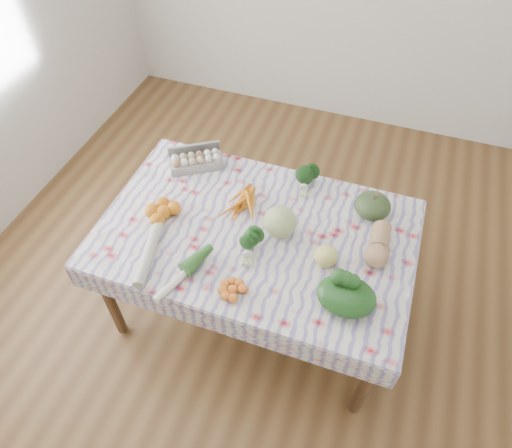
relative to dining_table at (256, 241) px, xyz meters
name	(u,v)px	position (x,y,z in m)	size (l,w,h in m)	color
ground	(256,305)	(0.00, 0.00, -0.68)	(4.50, 4.50, 0.00)	brown
dining_table	(256,241)	(0.00, 0.00, 0.00)	(1.60, 1.00, 0.75)	brown
tablecloth	(256,232)	(0.00, 0.00, 0.08)	(1.66, 1.06, 0.01)	silver
egg_carton	(196,162)	(-0.50, 0.36, 0.13)	(0.31, 0.13, 0.08)	#969692
carrot_bunch	(240,205)	(-0.14, 0.13, 0.11)	(0.25, 0.22, 0.04)	orange
kale_bunch	(304,179)	(0.15, 0.41, 0.14)	(0.14, 0.12, 0.12)	#163E13
kabocha_squash	(373,206)	(0.55, 0.33, 0.15)	(0.19, 0.19, 0.13)	#344924
cabbage	(280,222)	(0.12, 0.03, 0.17)	(0.17, 0.17, 0.17)	#A5B974
butternut_squash	(379,244)	(0.63, 0.08, 0.15)	(0.12, 0.27, 0.12)	tan
orange_cluster	(163,212)	(-0.50, -0.07, 0.12)	(0.25, 0.25, 0.08)	orange
broccoli	(248,246)	(0.01, -0.14, 0.13)	(0.13, 0.13, 0.09)	#1D4E1A
mandarin_cluster	(233,289)	(0.02, -0.39, 0.11)	(0.16, 0.16, 0.05)	orange
grapefruit	(326,256)	(0.39, -0.08, 0.14)	(0.12, 0.12, 0.12)	#ECDB6D
spinach_bag	(346,296)	(0.54, -0.28, 0.14)	(0.28, 0.22, 0.12)	#153813
daikon	(149,253)	(-0.45, -0.34, 0.11)	(0.06, 0.06, 0.41)	beige
leek	(183,274)	(-0.24, -0.39, 0.10)	(0.04, 0.04, 0.37)	white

